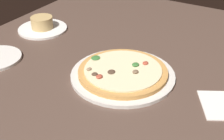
% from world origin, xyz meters
% --- Properties ---
extents(dining_table, '(1.50, 1.10, 0.04)m').
position_xyz_m(dining_table, '(0.00, 0.00, 0.02)').
color(dining_table, brown).
rests_on(dining_table, ground).
extents(pizza_main, '(0.30, 0.30, 0.03)m').
position_xyz_m(pizza_main, '(0.05, -0.04, 0.05)').
color(pizza_main, silver).
rests_on(pizza_main, dining_table).
extents(ramekin_on_saucer, '(0.18, 0.18, 0.05)m').
position_xyz_m(ramekin_on_saucer, '(0.18, 0.38, 0.06)').
color(ramekin_on_saucer, white).
rests_on(ramekin_on_saucer, dining_table).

